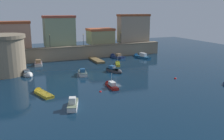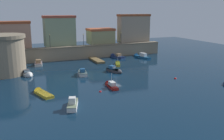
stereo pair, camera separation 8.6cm
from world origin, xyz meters
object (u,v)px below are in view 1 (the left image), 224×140
Objects in this scene: quay_lamp_2 at (121,36)px; mooring_buoy_0 at (100,92)px; moored_boat_5 at (39,63)px; fortress_tower at (3,55)px; quay_lamp_1 at (83,38)px; moored_boat_1 at (118,63)px; moored_boat_7 at (140,56)px; moored_boat_9 at (28,74)px; moored_boat_6 at (73,103)px; mooring_buoy_1 at (175,79)px; moored_boat_2 at (116,56)px; moored_boat_8 at (111,84)px; moored_boat_10 at (115,70)px; moored_boat_3 at (41,92)px; quay_lamp_0 at (50,39)px; moored_boat_4 at (82,72)px.

mooring_buoy_0 is (-19.37, -32.82, -6.42)m from quay_lamp_2.
moored_boat_5 is at bearing -171.18° from quay_lamp_2.
quay_lamp_2 is 7.79× the size of mooring_buoy_0.
fortress_tower is 25.77m from quay_lamp_1.
moored_boat_1 is (6.08, -12.28, -6.10)m from quay_lamp_1.
moored_boat_9 is at bearing 90.69° from moored_boat_7.
quay_lamp_2 is 0.65× the size of moored_boat_6.
mooring_buoy_0 is at bearing -156.40° from moored_boat_5.
moored_boat_2 is at bearing 94.20° from mooring_buoy_1.
moored_boat_8 is 11.67m from moored_boat_10.
fortress_tower is at bearing 151.42° from mooring_buoy_1.
moored_boat_2 is 34.36m from mooring_buoy_0.
moored_boat_5 reaches higher than moored_boat_3.
quay_lamp_0 is 20.93m from moored_boat_2.
mooring_buoy_1 is (-0.98, -30.71, -6.42)m from quay_lamp_2.
moored_boat_2 is at bearing -14.91° from quay_lamp_1.
fortress_tower is at bearing 39.64° from moored_boat_6.
mooring_buoy_1 is (29.80, -15.42, -0.39)m from moored_boat_9.
fortress_tower is 1.63× the size of moored_boat_2.
moored_boat_7 is at bearing 9.43° from fortress_tower.
quay_lamp_1 is 0.67× the size of moored_boat_10.
quay_lamp_2 is at bearing -35.16° from moored_boat_4.
moored_boat_6 is (-13.00, -37.74, -5.86)m from quay_lamp_1.
moored_boat_9 is (-27.73, -12.70, -0.02)m from moored_boat_2.
quay_lamp_2 is at bearing 0.00° from quay_lamp_1.
moored_boat_10 is at bearing -118.30° from quay_lamp_2.
moored_boat_2 is at bearing 55.03° from moored_boat_7.
quay_lamp_0 is at bearing 180.00° from quay_lamp_1.
moored_boat_1 is 28.81m from moored_boat_3.
mooring_buoy_1 is at bearing -91.82° from quay_lamp_2.
moored_boat_4 is at bearing -64.00° from moored_boat_3.
quay_lamp_2 is 15.25m from moored_boat_1.
quay_lamp_0 is 38.29m from mooring_buoy_1.
quay_lamp_0 is 8.32× the size of mooring_buoy_0.
mooring_buoy_0 is at bearing 124.01° from moored_boat_7.
quay_lamp_0 is 18.27m from moored_boat_9.
moored_boat_3 is at bearing -135.08° from quay_lamp_2.
moored_boat_8 is at bearing -149.18° from moored_boat_5.
moored_boat_2 is 1.27× the size of moored_boat_4.
moored_boat_4 is 9.47× the size of mooring_buoy_1.
moored_boat_10 is (-7.78, -17.52, 0.07)m from moored_boat_2.
moored_boat_10 reaches higher than moored_boat_3.
moored_boat_4 is (-6.09, -19.11, -5.90)m from quay_lamp_1.
moored_boat_4 is (16.72, -7.24, -4.20)m from fortress_tower.
moored_boat_2 is 0.87× the size of moored_boat_7.
moored_boat_7 reaches higher than moored_boat_2.
quay_lamp_0 is at bearing 74.71° from moored_boat_1.
quay_lamp_0 is 20.45m from moored_boat_4.
moored_boat_1 is 20.53m from moored_boat_8.
quay_lamp_0 is 21.28m from moored_boat_1.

